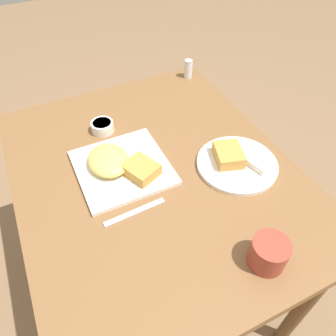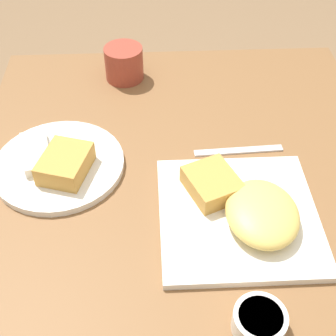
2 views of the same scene
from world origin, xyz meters
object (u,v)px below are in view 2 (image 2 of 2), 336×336
at_px(plate_square_near, 243,210).
at_px(sauce_ramekin, 259,322).
at_px(plate_oval_far, 59,163).
at_px(butter_knife, 238,151).
at_px(coffee_mug, 124,63).

relative_size(plate_square_near, sauce_ramekin, 3.54).
height_order(plate_square_near, sauce_ramekin, plate_square_near).
bearing_deg(plate_oval_far, butter_knife, -84.57).
relative_size(butter_knife, coffee_mug, 2.00).
height_order(plate_square_near, coffee_mug, coffee_mug).
relative_size(sauce_ramekin, coffee_mug, 0.86).
bearing_deg(plate_oval_far, sauce_ramekin, -136.54).
height_order(plate_square_near, plate_oval_far, plate_square_near).
bearing_deg(plate_square_near, coffee_mug, 25.52).
distance_m(butter_knife, coffee_mug, 0.36).
relative_size(plate_square_near, plate_oval_far, 1.09).
distance_m(plate_square_near, coffee_mug, 0.50).
bearing_deg(coffee_mug, plate_oval_far, 158.60).
relative_size(plate_square_near, coffee_mug, 3.04).
xyz_separation_m(plate_square_near, butter_knife, (0.17, -0.02, -0.02)).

